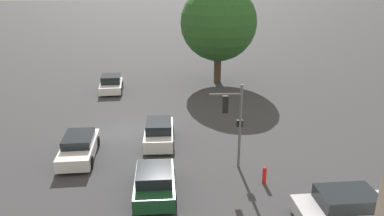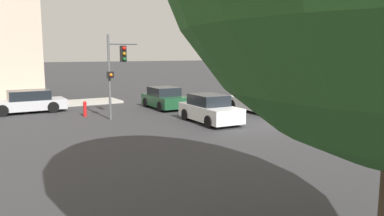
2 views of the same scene
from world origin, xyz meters
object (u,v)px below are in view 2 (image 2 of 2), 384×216
object	(u,v)px
crossing_car_1	(165,98)
parked_car_0	(27,102)
crossing_car_2	(257,102)
traffic_signal	(116,65)
crossing_car_0	(210,110)
fire_hydrant	(85,108)

from	to	relation	value
crossing_car_1	parked_car_0	size ratio (longest dim) A/B	0.83
crossing_car_2	traffic_signal	bearing A→B (deg)	76.43
crossing_car_0	crossing_car_1	distance (m)	5.93
crossing_car_0	crossing_car_1	bearing A→B (deg)	179.69
traffic_signal	fire_hydrant	distance (m)	3.47
crossing_car_0	fire_hydrant	distance (m)	7.54
crossing_car_0	crossing_car_2	size ratio (longest dim) A/B	0.94
crossing_car_0	parked_car_0	world-z (taller)	crossing_car_0
crossing_car_2	fire_hydrant	xyz separation A→B (m)	(3.82, 9.89, -0.16)
crossing_car_2	parked_car_0	world-z (taller)	parked_car_0
traffic_signal	crossing_car_1	size ratio (longest dim) A/B	1.22
crossing_car_0	parked_car_0	size ratio (longest dim) A/B	0.89
fire_hydrant	crossing_car_0	bearing A→B (deg)	-135.76
fire_hydrant	parked_car_0	bearing A→B (deg)	39.56
crossing_car_2	crossing_car_1	bearing A→B (deg)	44.34
crossing_car_1	crossing_car_0	bearing A→B (deg)	-1.67
parked_car_0	fire_hydrant	world-z (taller)	parked_car_0
crossing_car_2	crossing_car_0	bearing A→B (deg)	108.04
parked_car_0	crossing_car_1	bearing A→B (deg)	161.09
crossing_car_0	parked_car_0	distance (m)	11.82
parked_car_0	fire_hydrant	xyz separation A→B (m)	(-3.31, -2.74, -0.18)
crossing_car_1	fire_hydrant	world-z (taller)	crossing_car_1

